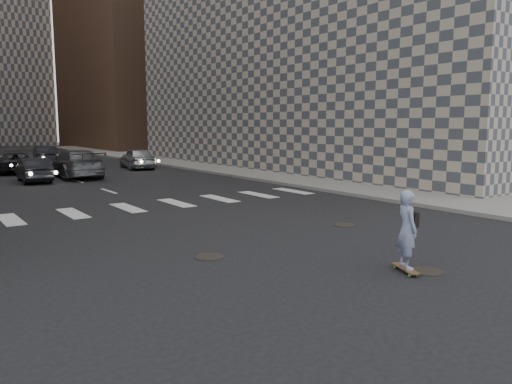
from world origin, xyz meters
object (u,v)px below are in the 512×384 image
traffic_car_b (76,164)px  traffic_car_d (137,158)px  traffic_car_e (45,155)px  traffic_car_c (15,163)px  traffic_car_a (34,170)px  skateboarder (407,230)px

traffic_car_b → traffic_car_d: 6.09m
traffic_car_e → traffic_car_c: bearing=70.0°
traffic_car_a → traffic_car_c: (0.12, 6.00, -0.00)m
traffic_car_b → traffic_car_e: traffic_car_b is taller
traffic_car_c → traffic_car_d: 7.67m
skateboarder → traffic_car_a: size_ratio=0.44×
traffic_car_c → traffic_car_d: (7.48, -1.69, 0.09)m
traffic_car_c → traffic_car_e: bearing=-110.9°
skateboarder → traffic_car_c: size_ratio=0.38×
traffic_car_c → traffic_car_e: traffic_car_e is taller
traffic_car_e → traffic_car_a: bearing=82.4°
traffic_car_a → traffic_car_d: traffic_car_d is taller
traffic_car_b → traffic_car_a: bearing=23.0°
traffic_car_a → traffic_car_c: size_ratio=0.85×
traffic_car_d → traffic_car_e: (-4.35, 7.69, -0.03)m
traffic_car_d → traffic_car_b: bearing=40.9°
traffic_car_c → traffic_car_b: bearing=122.1°
traffic_car_e → skateboarder: bearing=96.8°
traffic_car_b → skateboarder: bearing=92.2°
traffic_car_a → traffic_car_b: size_ratio=0.71×
traffic_car_d → traffic_car_a: bearing=37.3°
traffic_car_c → traffic_car_e: (3.13, 6.00, 0.06)m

